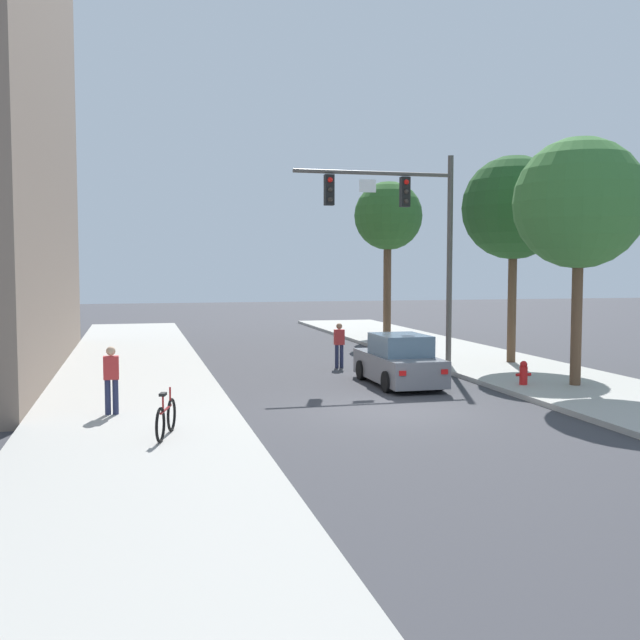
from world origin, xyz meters
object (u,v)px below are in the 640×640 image
Objects in this scene: pedestrian_sidewalk_left_walker at (111,377)px; bicycle_leaning at (166,418)px; pedestrian_crossing_road at (339,343)px; street_tree_farthest at (387,219)px; car_lead_grey at (399,362)px; street_tree_second at (514,208)px; fire_hydrant at (524,373)px; traffic_signal_mast at (408,221)px; street_tree_third at (388,217)px; street_tree_nearest at (579,204)px.

pedestrian_sidewalk_left_walker is 0.95× the size of bicycle_leaning.
pedestrian_crossing_road is 0.21× the size of street_tree_farthest.
street_tree_second reaches higher than car_lead_grey.
fire_hydrant is 18.92m from street_tree_farthest.
street_tree_second is at bearing 36.13° from bicycle_leaning.
pedestrian_crossing_road is at bearing 151.91° from traffic_signal_mast.
street_tree_third is (2.86, 10.33, 0.87)m from traffic_signal_mast.
pedestrian_sidewalk_left_walker reaches higher than pedestrian_crossing_road.
traffic_signal_mast is 7.10m from fire_hydrant.
street_tree_third is at bearing 74.51° from traffic_signal_mast.
traffic_signal_mast reaches higher than fire_hydrant.
car_lead_grey is 0.55× the size of street_tree_third.
street_tree_farthest is (5.90, 11.91, 5.32)m from pedestrian_crossing_road.
pedestrian_sidewalk_left_walker is 24.55m from street_tree_farthest.
street_tree_farthest is (3.72, 13.08, 0.92)m from traffic_signal_mast.
street_tree_nearest is at bearing 18.46° from bicycle_leaning.
pedestrian_crossing_road reaches higher than car_lead_grey.
pedestrian_crossing_road is 0.21× the size of street_tree_third.
pedestrian_sidewalk_left_walker is 21.88m from street_tree_third.
street_tree_third is (0.95, 15.20, 5.67)m from fire_hydrant.
pedestrian_crossing_road is 12.46m from bicycle_leaning.
pedestrian_sidewalk_left_walker is at bearing -171.64° from fire_hydrant.
pedestrian_sidewalk_left_walker is at bearing -135.10° from pedestrian_crossing_road.
car_lead_grey is 2.59× the size of pedestrian_sidewalk_left_walker.
street_tree_farthest is (0.86, 2.75, 0.05)m from street_tree_third.
street_tree_second reaches higher than pedestrian_sidewalk_left_walker.
bicycle_leaning reaches higher than fire_hydrant.
street_tree_third is at bearing 52.83° from pedestrian_sidewalk_left_walker.
bicycle_leaning is at bearing -133.28° from traffic_signal_mast.
car_lead_grey is 4.38m from pedestrian_crossing_road.
pedestrian_sidewalk_left_walker is 2.28× the size of fire_hydrant.
traffic_signal_mast is 4.34× the size of bicycle_leaning.
street_tree_third reaches higher than pedestrian_sidewalk_left_walker.
street_tree_nearest is at bearing -57.26° from traffic_signal_mast.
bicycle_leaning is 0.22× the size of street_tree_third.
car_lead_grey is at bearing 152.83° from fire_hydrant.
bicycle_leaning is at bearing -122.24° from pedestrian_crossing_road.
car_lead_grey is 0.55× the size of street_tree_farthest.
street_tree_third is at bearing -107.39° from street_tree_farthest.
fire_hydrant is 0.09× the size of street_tree_third.
street_tree_farthest is at bearing 55.16° from pedestrian_sidewalk_left_walker.
bicycle_leaning is 16.96m from street_tree_second.
car_lead_grey is 2.46× the size of bicycle_leaning.
street_tree_farthest is (-0.46, 12.95, 0.39)m from street_tree_second.
bicycle_leaning is at bearing -143.87° from street_tree_second.
traffic_signal_mast is 1.77× the size of car_lead_grey.
street_tree_second is at bearing -82.61° from street_tree_third.
car_lead_grey is 9.24m from pedestrian_sidewalk_left_walker.
street_tree_nearest reaches higher than car_lead_grey.
street_tree_third is at bearing 59.33° from bicycle_leaning.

